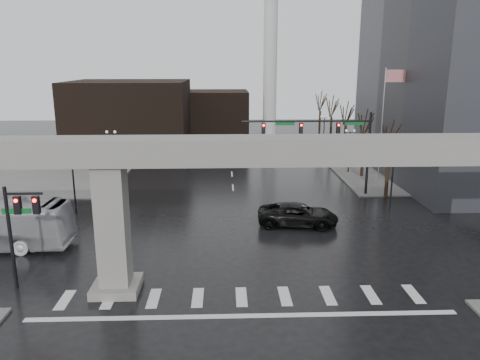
{
  "coord_description": "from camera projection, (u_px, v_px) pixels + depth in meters",
  "views": [
    {
      "loc": [
        -0.9,
        -24.32,
        12.56
      ],
      "look_at": [
        0.22,
        7.44,
        4.5
      ],
      "focal_mm": 35.0,
      "sensor_mm": 36.0,
      "label": 1
    }
  ],
  "objects": [
    {
      "name": "smokestack",
      "position": [
        270.0,
        56.0,
        68.16
      ],
      "size": [
        3.6,
        3.6,
        30.0
      ],
      "color": "silver",
      "rests_on": "ground"
    },
    {
      "name": "building_far_left",
      "position": [
        130.0,
        117.0,
        65.66
      ],
      "size": [
        16.0,
        14.0,
        10.0
      ],
      "primitive_type": "cube",
      "color": "black",
      "rests_on": "ground"
    },
    {
      "name": "pickup_truck",
      "position": [
        298.0,
        215.0,
        36.76
      ],
      "size": [
        6.62,
        3.78,
        1.74
      ],
      "primitive_type": "imported",
      "rotation": [
        0.0,
        0.0,
        1.42
      ],
      "color": "black",
      "rests_on": "ground"
    },
    {
      "name": "sidewalk_nw",
      "position": [
        31.0,
        161.0,
        60.65
      ],
      "size": [
        28.0,
        36.0,
        0.15
      ],
      "primitive_type": "cube",
      "color": "slate",
      "rests_on": "ground"
    },
    {
      "name": "tree_right_4",
      "position": [
        320.0,
        123.0,
        74.87
      ],
      "size": [
        1.12,
        1.69,
        8.19
      ],
      "color": "black",
      "rests_on": "ground"
    },
    {
      "name": "ground",
      "position": [
        241.0,
        288.0,
        26.68
      ],
      "size": [
        160.0,
        160.0,
        0.0
      ],
      "primitive_type": "plane",
      "color": "black",
      "rests_on": "ground"
    },
    {
      "name": "lamp_right_2",
      "position": [
        324.0,
        127.0,
        66.97
      ],
      "size": [
        1.22,
        0.32,
        5.11
      ],
      "color": "black",
      "rests_on": "ground"
    },
    {
      "name": "lamp_left_0",
      "position": [
        73.0,
        174.0,
        38.93
      ],
      "size": [
        1.22,
        0.32,
        5.11
      ],
      "color": "black",
      "rests_on": "ground"
    },
    {
      "name": "building_far_mid",
      "position": [
        217.0,
        116.0,
        76.0
      ],
      "size": [
        10.0,
        10.0,
        8.0
      ],
      "primitive_type": "cube",
      "color": "black",
      "rests_on": "ground"
    },
    {
      "name": "tree_right_3",
      "position": [
        331.0,
        130.0,
        67.14
      ],
      "size": [
        1.11,
        1.66,
        8.02
      ],
      "color": "black",
      "rests_on": "ground"
    },
    {
      "name": "signal_mast_arm",
      "position": [
        329.0,
        136.0,
        43.76
      ],
      "size": [
        12.12,
        0.43,
        8.0
      ],
      "color": "black",
      "rests_on": "ground"
    },
    {
      "name": "tree_right_1",
      "position": [
        363.0,
        152.0,
        51.67
      ],
      "size": [
        1.09,
        1.61,
        7.67
      ],
      "color": "black",
      "rests_on": "ground"
    },
    {
      "name": "tree_right_2",
      "position": [
        345.0,
        140.0,
        59.41
      ],
      "size": [
        1.1,
        1.63,
        7.85
      ],
      "color": "black",
      "rests_on": "ground"
    },
    {
      "name": "tree_right_0",
      "position": [
        388.0,
        169.0,
        43.94
      ],
      "size": [
        1.09,
        1.58,
        7.5
      ],
      "color": "black",
      "rests_on": "ground"
    },
    {
      "name": "lamp_right_0",
      "position": [
        393.0,
        171.0,
        39.84
      ],
      "size": [
        1.22,
        0.32,
        5.11
      ],
      "color": "black",
      "rests_on": "ground"
    },
    {
      "name": "flagpole_assembly",
      "position": [
        386.0,
        114.0,
        46.66
      ],
      "size": [
        2.06,
        0.12,
        12.0
      ],
      "color": "silver",
      "rests_on": "ground"
    },
    {
      "name": "sidewalk_ne",
      "position": [
        425.0,
        158.0,
        62.42
      ],
      "size": [
        28.0,
        36.0,
        0.15
      ],
      "primitive_type": "cube",
      "color": "slate",
      "rests_on": "ground"
    },
    {
      "name": "signal_left_pole",
      "position": [
        19.0,
        220.0,
        25.74
      ],
      "size": [
        2.3,
        0.3,
        6.0
      ],
      "color": "black",
      "rests_on": "ground"
    },
    {
      "name": "elevated_guideway",
      "position": [
        264.0,
        171.0,
        25.03
      ],
      "size": [
        48.0,
        2.6,
        8.7
      ],
      "color": "gray",
      "rests_on": "ground"
    },
    {
      "name": "lamp_left_2",
      "position": [
        135.0,
        128.0,
        66.05
      ],
      "size": [
        1.22,
        0.32,
        5.11
      ],
      "color": "black",
      "rests_on": "ground"
    },
    {
      "name": "lamp_right_1",
      "position": [
        350.0,
        144.0,
        53.41
      ],
      "size": [
        1.22,
        0.32,
        5.11
      ],
      "color": "black",
      "rests_on": "ground"
    },
    {
      "name": "lamp_left_1",
      "position": [
        112.0,
        145.0,
        52.49
      ],
      "size": [
        1.22,
        0.32,
        5.11
      ],
      "color": "black",
      "rests_on": "ground"
    }
  ]
}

